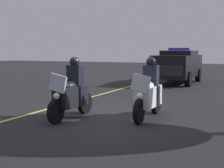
{
  "coord_description": "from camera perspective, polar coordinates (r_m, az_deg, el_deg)",
  "views": [
    {
      "loc": [
        7.99,
        3.92,
        1.88
      ],
      "look_at": [
        -0.43,
        0.0,
        0.9
      ],
      "focal_mm": 50.5,
      "sensor_mm": 36.0,
      "label": 1
    }
  ],
  "objects": [
    {
      "name": "ground_plane",
      "position": [
        9.1,
        -1.16,
        -5.91
      ],
      "size": [
        80.0,
        80.0,
        0.0
      ],
      "primitive_type": "plane",
      "color": "black"
    },
    {
      "name": "lane_stripe_center",
      "position": [
        10.25,
        -12.41,
        -4.67
      ],
      "size": [
        48.0,
        0.12,
        0.01
      ],
      "primitive_type": "cube",
      "color": "#E0D14C",
      "rests_on": "ground"
    },
    {
      "name": "police_motorcycle_lead_left",
      "position": [
        8.85,
        -7.33,
        -1.7
      ],
      "size": [
        2.14,
        0.56,
        1.72
      ],
      "color": "black",
      "rests_on": "ground"
    },
    {
      "name": "police_motorcycle_lead_right",
      "position": [
        8.84,
        6.64,
        -1.7
      ],
      "size": [
        2.14,
        0.56,
        1.72
      ],
      "color": "black",
      "rests_on": "ground"
    },
    {
      "name": "police_suv",
      "position": [
        18.7,
        11.92,
        3.4
      ],
      "size": [
        4.91,
        2.09,
        2.05
      ],
      "color": "black",
      "rests_on": "ground"
    }
  ]
}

